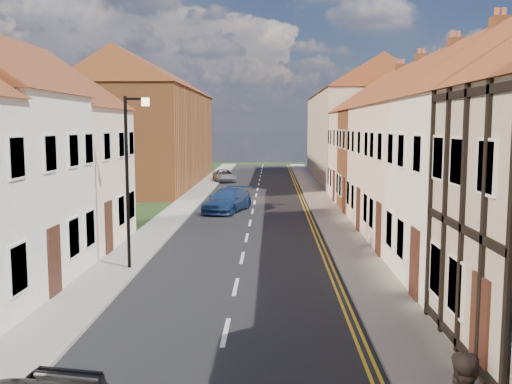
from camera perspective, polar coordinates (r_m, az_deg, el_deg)
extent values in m
cube|color=black|center=(30.07, -0.60, -3.12)|extent=(7.00, 90.00, 0.02)
cube|color=#9F9B91|center=(30.54, -8.89, -2.95)|extent=(1.80, 90.00, 0.12)
cube|color=#9F9B91|center=(30.21, 7.78, -3.03)|extent=(1.80, 90.00, 0.12)
cube|color=#FFD4C9|center=(24.60, 20.97, 1.29)|extent=(8.00, 5.00, 6.00)
cube|color=#95542B|center=(22.94, 23.14, 13.87)|extent=(0.60, 0.60, 1.60)
cube|color=#FFD4C9|center=(29.73, 17.53, 2.27)|extent=(8.00, 5.80, 6.00)
cube|color=#95542B|center=(27.63, 19.25, 12.71)|extent=(0.60, 0.60, 1.60)
cube|color=#95542B|center=(34.94, 15.11, 2.96)|extent=(8.00, 5.00, 6.00)
cube|color=#95542B|center=(33.18, 16.17, 11.73)|extent=(0.60, 0.60, 1.60)
cube|color=#FFD4C9|center=(40.20, 13.32, 3.46)|extent=(8.00, 5.80, 6.00)
cube|color=#95542B|center=(38.03, 14.25, 11.11)|extent=(0.60, 0.60, 1.60)
cube|color=#FFD4C9|center=(25.77, -22.31, 1.23)|extent=(8.00, 6.10, 5.80)
cube|color=#B7AF9A|center=(55.23, 10.13, 5.40)|extent=(8.00, 24.00, 8.00)
cube|color=#95542B|center=(50.71, -10.34, 5.29)|extent=(8.00, 24.00, 8.00)
cylinder|color=black|center=(20.34, -12.75, 0.87)|extent=(0.12, 0.12, 6.00)
cube|color=black|center=(20.18, -11.99, 9.09)|extent=(0.70, 0.08, 0.08)
cube|color=#FFD899|center=(20.10, -11.00, 8.84)|extent=(0.25, 0.15, 0.28)
imported|color=navy|center=(34.00, -2.88, -0.84)|extent=(3.12, 5.05, 1.37)
imported|color=#9B9EA2|center=(52.25, -3.19, 1.64)|extent=(2.60, 4.27, 1.11)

